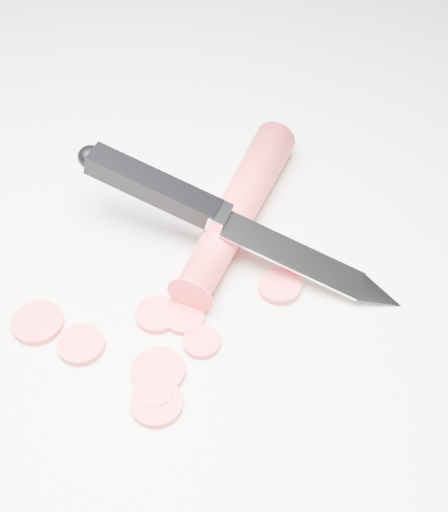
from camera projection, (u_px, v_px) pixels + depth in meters
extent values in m
plane|color=beige|center=(158.00, 295.00, 0.57)|extent=(2.40, 2.40, 0.00)
cylinder|color=red|center=(238.00, 209.00, 0.61)|extent=(0.13, 0.19, 0.03)
cylinder|color=#F23C45|center=(38.00, 323.00, 0.55)|extent=(0.04, 0.04, 0.01)
cylinder|color=#F23C45|center=(185.00, 318.00, 0.55)|extent=(0.03, 0.03, 0.01)
cylinder|color=#F23C45|center=(158.00, 371.00, 0.52)|extent=(0.04, 0.04, 0.01)
cylinder|color=#F23C45|center=(202.00, 342.00, 0.53)|extent=(0.03, 0.03, 0.01)
cylinder|color=#F23C45|center=(280.00, 287.00, 0.57)|extent=(0.03, 0.03, 0.01)
cylinder|color=#F23C45|center=(81.00, 345.00, 0.53)|extent=(0.04, 0.04, 0.01)
cylinder|color=#F23C45|center=(154.00, 390.00, 0.51)|extent=(0.03, 0.03, 0.01)
cylinder|color=#F23C45|center=(158.00, 315.00, 0.55)|extent=(0.03, 0.03, 0.01)
cylinder|color=#F23C45|center=(157.00, 403.00, 0.50)|extent=(0.04, 0.04, 0.01)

